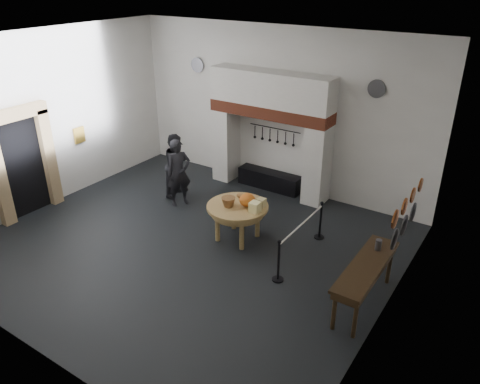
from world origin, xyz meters
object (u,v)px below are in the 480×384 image
Objects in this scene: barrier_post_far at (320,221)px; side_table at (367,266)px; iron_range at (270,180)px; barrier_post_near at (279,262)px; work_table at (238,207)px; visitor_near at (179,173)px; visitor_far at (177,165)px.

side_table is at bearing -46.19° from barrier_post_far.
barrier_post_near is at bearing -57.55° from iron_range.
work_table is 0.78× the size of visitor_near.
visitor_near is 2.02× the size of barrier_post_near.
barrier_post_far is (-1.70, 1.78, -0.42)m from side_table.
side_table reaches higher than iron_range.
barrier_post_far reaches higher than iron_range.
iron_range is 1.06× the size of visitor_far.
visitor_near is 0.83× the size of side_table.
visitor_far is at bearing -136.45° from iron_range.
iron_range is 0.86× the size of side_table.
visitor_far is 4.33m from barrier_post_far.
visitor_far reaches higher than iron_range.
work_table is (0.79, -2.86, 0.59)m from iron_range.
visitor_far is at bearing 73.04° from visitor_near.
barrier_post_near is at bearing -29.63° from work_table.
visitor_near reaches higher than iron_range.
visitor_near reaches higher than side_table.
work_table is 1.89m from barrier_post_near.
iron_range is at bearing 143.56° from barrier_post_far.
iron_range is 4.47m from barrier_post_near.
work_table is 0.80× the size of visitor_far.
visitor_far is 1.98× the size of barrier_post_near.
side_table is at bearing -11.75° from work_table.
barrier_post_far is (3.90, 0.44, -0.46)m from visitor_near.
work_table is at bearing -74.50° from iron_range.
work_table is at bearing -77.60° from visitor_near.
barrier_post_near is at bearing -83.69° from visitor_near.
visitor_near is 1.02× the size of visitor_far.
work_table is 2.89m from visitor_far.
side_table is at bearing -75.32° from visitor_near.
iron_range is at bearing 122.45° from barrier_post_near.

